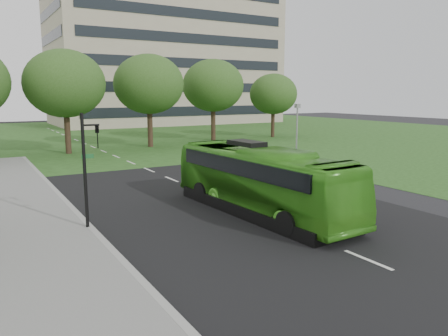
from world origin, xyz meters
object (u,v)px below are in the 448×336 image
object	(u,v)px
tree_park_b	(65,84)
traffic_light	(88,162)
tree_park_e	(273,94)
office_building	(166,55)
tree_park_c	(149,84)
sedan	(242,153)
camera_pole	(297,124)
tree_park_d	(213,86)
bus	(260,181)

from	to	relation	value
tree_park_b	traffic_light	bearing A→B (deg)	-99.15
tree_park_b	tree_park_e	xyz separation A→B (m)	(25.56, 3.07, -0.94)
office_building	tree_park_c	xyz separation A→B (m)	(-16.75, -34.77, -6.12)
sedan	traffic_light	bearing A→B (deg)	103.93
tree_park_c	traffic_light	size ratio (longest dim) A/B	2.00
sedan	traffic_light	distance (m)	19.41
traffic_light	camera_pole	distance (m)	21.46
camera_pole	tree_park_c	bearing A→B (deg)	99.31
office_building	tree_park_d	distance (m)	33.91
tree_park_d	bus	distance (m)	32.36
office_building	camera_pole	xyz separation A→B (m)	(-10.02, -49.96, -9.51)
tree_park_c	bus	world-z (taller)	tree_park_c
traffic_light	camera_pole	xyz separation A→B (m)	(18.99, 10.00, 0.23)
office_building	tree_park_c	world-z (taller)	office_building
bus	traffic_light	world-z (taller)	traffic_light
tree_park_e	tree_park_d	bearing A→B (deg)	177.14
traffic_light	tree_park_d	bearing A→B (deg)	71.88
tree_park_c	sedan	distance (m)	14.60
sedan	tree_park_d	bearing A→B (deg)	-45.65
tree_park_d	sedan	distance (m)	17.57
tree_park_d	tree_park_e	xyz separation A→B (m)	(8.40, -0.42, -0.97)
tree_park_b	tree_park_d	world-z (taller)	tree_park_d
office_building	traffic_light	world-z (taller)	office_building
tree_park_b	tree_park_d	distance (m)	17.51
tree_park_e	bus	xyz separation A→B (m)	(-22.06, -28.51, -3.87)
sedan	bus	bearing A→B (deg)	125.43
office_building	tree_park_c	size ratio (longest dim) A/B	4.27
tree_park_b	tree_park_c	distance (m)	8.45
bus	sedan	distance (m)	15.48
tree_park_c	traffic_light	bearing A→B (deg)	-115.95
tree_park_e	camera_pole	size ratio (longest dim) A/B	1.71
sedan	tree_park_b	bearing A→B (deg)	18.25
tree_park_d	camera_pole	xyz separation A→B (m)	(-2.05, -17.57, -3.36)
tree_park_e	bus	world-z (taller)	tree_park_e
camera_pole	tree_park_d	bearing A→B (deg)	68.76
tree_park_e	tree_park_c	bearing A→B (deg)	-173.48
tree_park_d	bus	bearing A→B (deg)	-115.27
bus	tree_park_d	bearing A→B (deg)	61.69
tree_park_d	camera_pole	bearing A→B (deg)	-96.65
tree_park_c	tree_park_e	size ratio (longest dim) A/B	1.19
office_building	camera_pole	world-z (taller)	office_building
tree_park_b	camera_pole	bearing A→B (deg)	-43.00
tree_park_d	sedan	bearing A→B (deg)	-110.98
tree_park_e	camera_pole	bearing A→B (deg)	-121.36
bus	sedan	size ratio (longest dim) A/B	2.56
tree_park_d	office_building	bearing A→B (deg)	76.17
office_building	sedan	world-z (taller)	office_building
tree_park_b	sedan	size ratio (longest dim) A/B	2.21
tree_park_c	tree_park_d	distance (m)	9.10
tree_park_e	traffic_light	distance (m)	40.13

